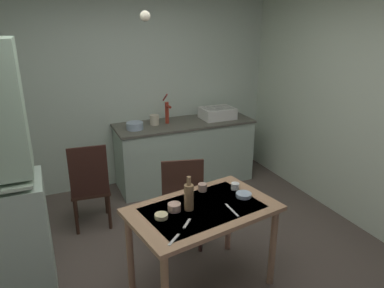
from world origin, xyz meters
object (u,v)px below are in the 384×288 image
at_px(sink_basin, 217,113).
at_px(mixing_bowl_counter, 135,126).
at_px(hand_pump, 167,111).
at_px(dining_table, 203,219).
at_px(chair_far_side, 181,202).
at_px(serving_bowl_wide, 161,216).
at_px(mug_dark, 202,187).
at_px(glass_bottle, 189,196).
at_px(chair_by_counter, 90,186).

relative_size(sink_basin, mixing_bowl_counter, 2.12).
xyz_separation_m(hand_pump, mixing_bowl_counter, (-0.46, -0.10, -0.13)).
relative_size(dining_table, chair_far_side, 1.28).
bearing_deg(hand_pump, serving_bowl_wide, -110.70).
xyz_separation_m(mug_dark, glass_bottle, (-0.23, -0.24, 0.08)).
xyz_separation_m(sink_basin, serving_bowl_wide, (-1.47, -1.98, -0.17)).
relative_size(serving_bowl_wide, mug_dark, 1.34).
distance_m(dining_table, mug_dark, 0.32).
relative_size(mug_dark, glass_bottle, 0.27).
bearing_deg(serving_bowl_wide, sink_basin, 53.33).
bearing_deg(serving_bowl_wide, glass_bottle, 8.58).
xyz_separation_m(sink_basin, mug_dark, (-1.01, -1.70, -0.15)).
relative_size(hand_pump, dining_table, 0.31).
xyz_separation_m(dining_table, serving_bowl_wide, (-0.35, -0.01, 0.12)).
xyz_separation_m(hand_pump, serving_bowl_wide, (-0.77, -2.03, -0.26)).
xyz_separation_m(mixing_bowl_counter, dining_table, (0.04, -1.92, -0.26)).
relative_size(sink_basin, hand_pump, 1.13).
distance_m(sink_basin, dining_table, 2.28).
xyz_separation_m(mixing_bowl_counter, serving_bowl_wide, (-0.31, -1.93, -0.14)).
distance_m(chair_far_side, mug_dark, 0.43).
bearing_deg(mug_dark, mixing_bowl_counter, 95.52).
bearing_deg(chair_by_counter, mug_dark, -51.46).
bearing_deg(glass_bottle, dining_table, -10.86).
height_order(serving_bowl_wide, mug_dark, mug_dark).
height_order(hand_pump, mug_dark, hand_pump).
xyz_separation_m(chair_far_side, serving_bowl_wide, (-0.39, -0.59, 0.27)).
bearing_deg(hand_pump, glass_bottle, -104.85).
height_order(mixing_bowl_counter, mug_dark, mixing_bowl_counter).
height_order(hand_pump, chair_by_counter, hand_pump).
distance_m(chair_by_counter, mug_dark, 1.36).
bearing_deg(mixing_bowl_counter, hand_pump, 11.74).
relative_size(chair_far_side, chair_by_counter, 1.01).
bearing_deg(serving_bowl_wide, hand_pump, 69.30).
bearing_deg(mug_dark, hand_pump, 80.29).
relative_size(sink_basin, chair_far_side, 0.45).
bearing_deg(sink_basin, hand_pump, 176.35).
xyz_separation_m(dining_table, chair_far_side, (0.04, 0.58, -0.15)).
bearing_deg(glass_bottle, serving_bowl_wide, -171.42).
bearing_deg(chair_far_side, glass_bottle, -105.49).
bearing_deg(glass_bottle, chair_by_counter, 114.99).
distance_m(hand_pump, chair_far_side, 1.57).
bearing_deg(sink_basin, glass_bottle, -122.45).
relative_size(sink_basin, serving_bowl_wide, 4.36).
distance_m(hand_pump, glass_bottle, 2.06).
bearing_deg(sink_basin, chair_by_counter, -160.07).
height_order(mug_dark, glass_bottle, glass_bottle).
distance_m(sink_basin, glass_bottle, 2.30).
bearing_deg(chair_far_side, sink_basin, 52.06).
bearing_deg(mixing_bowl_counter, dining_table, -88.79).
distance_m(hand_pump, serving_bowl_wide, 2.18).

